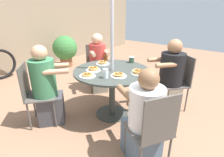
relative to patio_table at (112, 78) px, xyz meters
name	(u,v)px	position (x,y,z in m)	size (l,w,h in m)	color
ground_plane	(112,113)	(0.00, 0.00, -0.62)	(12.00, 12.00, 0.00)	#8C664C
back_fence	(12,34)	(0.00, 3.35, 0.38)	(10.00, 0.06, 2.00)	gray
patio_table	(112,78)	(0.00, 0.00, 0.00)	(1.15, 1.15, 0.76)	#383D38
umbrella_pole	(112,41)	(0.00, 0.00, 0.57)	(0.05, 0.05, 2.39)	#ADADB2
patio_chair_north	(96,64)	(0.62, 0.94, -0.10)	(0.56, 0.56, 0.92)	#514C47
diner_north	(98,65)	(0.52, 0.80, -0.08)	(0.51, 0.54, 1.17)	gray
patio_chair_east	(34,91)	(-0.88, 0.70, -0.10)	(0.56, 0.56, 0.92)	#514C47
diner_east	(47,89)	(-0.74, 0.59, -0.08)	(0.58, 0.56, 1.17)	#3D3D42
patio_chair_south	(153,128)	(-0.55, -0.98, -0.10)	(0.55, 0.55, 0.92)	#514C47
diner_south	(144,121)	(-0.47, -0.83, -0.13)	(0.55, 0.61, 1.09)	slate
patio_chair_west	(179,79)	(0.87, -0.71, -0.10)	(0.57, 0.57, 0.92)	#514C47
diner_west	(169,79)	(0.74, -0.60, -0.09)	(0.62, 0.60, 1.18)	beige
pancake_plate_a	(87,75)	(-0.41, 0.09, 0.15)	(0.22, 0.22, 0.05)	white
pancake_plate_b	(138,72)	(0.11, -0.39, 0.16)	(0.22, 0.22, 0.06)	white
pancake_plate_c	(93,69)	(-0.19, 0.20, 0.16)	(0.22, 0.22, 0.06)	white
pancake_plate_d	(103,63)	(0.13, 0.30, 0.15)	(0.22, 0.22, 0.06)	white
pancake_plate_e	(118,75)	(-0.15, -0.23, 0.15)	(0.22, 0.22, 0.05)	white
syrup_bottle	(106,58)	(0.30, 0.38, 0.19)	(0.08, 0.06, 0.15)	#602D0F
coffee_cup	(132,60)	(0.51, -0.01, 0.18)	(0.09, 0.09, 0.10)	#33513D
drinking_glass_a	(105,73)	(-0.30, -0.13, 0.20)	(0.07, 0.07, 0.13)	silver
potted_shrub	(65,49)	(1.10, 2.66, -0.11)	(0.69, 0.69, 0.89)	brown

